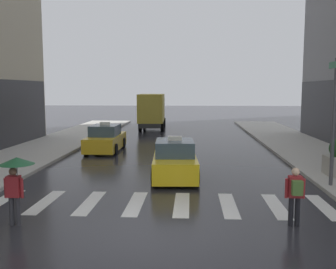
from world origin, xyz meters
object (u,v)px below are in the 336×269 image
at_px(taxi_lead, 175,161).
at_px(pedestrian_with_backpack, 295,192).
at_px(box_truck, 152,110).
at_px(taxi_second, 106,139).
at_px(pedestrian_with_umbrella, 16,172).

relative_size(taxi_lead, pedestrian_with_backpack, 2.80).
relative_size(box_truck, pedestrian_with_backpack, 4.61).
relative_size(taxi_lead, taxi_second, 1.02).
height_order(taxi_lead, pedestrian_with_umbrella, pedestrian_with_umbrella).
relative_size(taxi_second, box_truck, 0.60).
distance_m(box_truck, pedestrian_with_backpack, 26.34).
distance_m(taxi_lead, pedestrian_with_umbrella, 7.53).
bearing_deg(taxi_second, pedestrian_with_umbrella, -88.11).
bearing_deg(box_truck, pedestrian_with_backpack, -75.61).
xyz_separation_m(taxi_lead, box_truck, (-2.96, 19.65, 1.13)).
bearing_deg(box_truck, pedestrian_with_umbrella, -92.59).
bearing_deg(taxi_lead, pedestrian_with_umbrella, -123.47).
xyz_separation_m(taxi_second, box_truck, (1.60, 12.82, 1.13)).
bearing_deg(pedestrian_with_backpack, pedestrian_with_umbrella, -177.03).
xyz_separation_m(taxi_lead, pedestrian_with_umbrella, (-4.13, -6.25, 0.79)).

